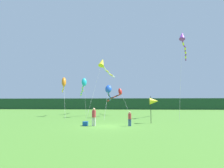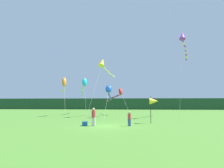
# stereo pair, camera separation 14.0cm
# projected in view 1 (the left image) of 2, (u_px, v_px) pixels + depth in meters

# --- Properties ---
(ground_plane) EXTENTS (120.00, 120.00, 0.00)m
(ground_plane) POSITION_uv_depth(u_px,v_px,m) (107.00, 126.00, 18.19)
(ground_plane) COLOR #4C842D
(distant_treeline) EXTENTS (108.00, 2.38, 3.49)m
(distant_treeline) POSITION_uv_depth(u_px,v_px,m) (122.00, 104.00, 63.01)
(distant_treeline) COLOR #1E4228
(distant_treeline) RESTS_ON ground
(person_adult) EXTENTS (0.37, 0.37, 1.68)m
(person_adult) POSITION_uv_depth(u_px,v_px,m) (94.00, 116.00, 18.35)
(person_adult) COLOR silver
(person_adult) RESTS_ON ground
(person_child) EXTENTS (0.30, 0.30, 1.35)m
(person_child) POSITION_uv_depth(u_px,v_px,m) (130.00, 118.00, 18.26)
(person_child) COLOR #334C8C
(person_child) RESTS_ON ground
(cooler_box) EXTENTS (0.46, 0.40, 0.40)m
(cooler_box) POSITION_uv_depth(u_px,v_px,m) (85.00, 124.00, 18.52)
(cooler_box) COLOR #1959B2
(cooler_box) RESTS_ON ground
(banner_flag_pole) EXTENTS (0.90, 0.70, 2.83)m
(banner_flag_pole) POSITION_uv_depth(u_px,v_px,m) (154.00, 101.00, 20.80)
(banner_flag_pole) COLOR black
(banner_flag_pole) RESTS_ON ground
(kite_purple) EXTENTS (4.14, 10.55, 12.46)m
(kite_purple) POSITION_uv_depth(u_px,v_px,m) (183.00, 40.00, 28.93)
(kite_purple) COLOR #B2B2B2
(kite_purple) RESTS_ON ground
(kite_red) EXTENTS (4.69, 8.57, 4.80)m
(kite_red) POSITION_uv_depth(u_px,v_px,m) (118.00, 94.00, 34.96)
(kite_red) COLOR #B2B2B2
(kite_red) RESTS_ON ground
(kite_orange) EXTENTS (2.98, 7.16, 6.37)m
(kite_orange) POSITION_uv_depth(u_px,v_px,m) (64.00, 83.00, 31.64)
(kite_orange) COLOR #B2B2B2
(kite_orange) RESTS_ON ground
(kite_yellow) EXTENTS (3.02, 10.10, 9.14)m
(kite_yellow) POSITION_uv_depth(u_px,v_px,m) (103.00, 64.00, 30.73)
(kite_yellow) COLOR #B2B2B2
(kite_yellow) RESTS_ON ground
(kite_blue) EXTENTS (0.97, 8.09, 4.87)m
(kite_blue) POSITION_uv_depth(u_px,v_px,m) (109.00, 90.00, 28.95)
(kite_blue) COLOR #B2B2B2
(kite_blue) RESTS_ON ground
(kite_cyan) EXTENTS (3.32, 9.50, 6.75)m
(kite_cyan) POSITION_uv_depth(u_px,v_px,m) (84.00, 84.00, 36.67)
(kite_cyan) COLOR #B2B2B2
(kite_cyan) RESTS_ON ground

